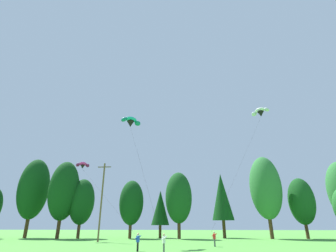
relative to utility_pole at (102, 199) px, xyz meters
name	(u,v)px	position (x,y,z in m)	size (l,w,h in m)	color
treeline_tree_b	(34,189)	(-17.96, 10.39, 3.10)	(6.00, 6.00, 15.55)	#472D19
treeline_tree_c	(64,190)	(-10.40, 8.20, 2.41)	(5.69, 5.69, 14.40)	#472D19
treeline_tree_d	(82,202)	(-6.92, 9.28, 0.36)	(4.78, 4.78, 11.02)	#472D19
treeline_tree_e	(131,202)	(2.82, 9.93, 0.19)	(4.70, 4.70, 10.74)	#472D19
treeline_tree_f	(160,208)	(8.35, 11.92, -0.70)	(3.57, 3.57, 8.97)	#472D19
treeline_tree_g	(179,197)	(12.12, 9.36, 1.05)	(5.08, 5.08, 12.15)	#472D19
treeline_tree_h	(222,197)	(20.87, 12.93, 1.48)	(4.34, 4.34, 12.44)	#472D19
treeline_tree_i	(265,187)	(29.09, 10.28, 2.92)	(5.92, 5.92, 15.25)	#472D19
treeline_tree_j	(302,201)	(35.67, 10.81, 0.34)	(4.77, 4.77, 10.99)	#472D19
utility_pole	(102,199)	(0.00, 0.00, 0.00)	(2.20, 0.26, 12.08)	brown
kite_flyer_near	(138,241)	(8.61, -13.94, -5.31)	(0.61, 0.64, 1.69)	black
kite_flyer_mid	(164,241)	(11.31, -15.16, -5.31)	(0.65, 0.68, 1.69)	#4C4C51
kite_flyer_far	(214,238)	(16.82, -7.61, -5.31)	(0.70, 0.72, 1.69)	#4C4C51
parafoil_kite_high_magenta	(83,165)	(-4.88, 2.61, 6.10)	(14.33, 17.33, 11.46)	#D12893
parafoil_kite_mid_teal	(131,122)	(5.41, -6.05, 10.78)	(7.09, 10.71, 16.27)	teal
parafoil_kite_far_white	(260,112)	(28.64, 5.50, 16.90)	(13.81, 14.73, 22.55)	white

